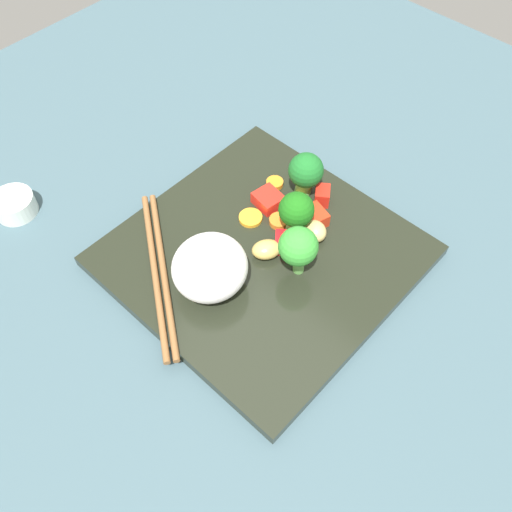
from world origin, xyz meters
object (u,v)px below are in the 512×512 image
Objects in this scene: rice_mound at (210,267)px; sauce_cup at (14,205)px; square_plate at (263,256)px; broccoli_floret_2 at (298,247)px; chopstick_pair at (159,271)px; carrot_slice_3 at (275,183)px.

sauce_cup is (24.53, 7.78, -3.15)cm from rice_mound.
square_plate is 7.66cm from rice_mound.
square_plate is at bearing -99.41° from rice_mound.
square_plate is 4.47× the size of broccoli_floret_2.
sauce_cup is (19.54, 5.00, -0.49)cm from chopstick_pair.
chopstick_pair is 20.18cm from sauce_cup.
broccoli_floret_2 is 13.08cm from carrot_slice_3.
sauce_cup reaches higher than chopstick_pair.
sauce_cup is (25.63, 14.42, 0.51)cm from square_plate.
broccoli_floret_2 reaches higher than carrot_slice_3.
carrot_slice_3 is at bearing -73.02° from rice_mound.
chopstick_pair is at bearing -165.66° from sauce_cup.
chopstick_pair is at bearing 43.99° from broccoli_floret_2.
broccoli_floret_2 is at bearing 78.81° from chopstick_pair.
rice_mound is 25.93cm from sauce_cup.
chopstick_pair is (10.31, 9.96, -3.82)cm from broccoli_floret_2.
sauce_cup is at bearing 17.61° from rice_mound.
broccoli_floret_2 is 1.33× the size of sauce_cup.
broccoli_floret_2 reaches higher than square_plate.
carrot_slice_3 reaches higher than square_plate.
square_plate is 3.68× the size of rice_mound.
chopstick_pair is at bearing 57.14° from square_plate.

